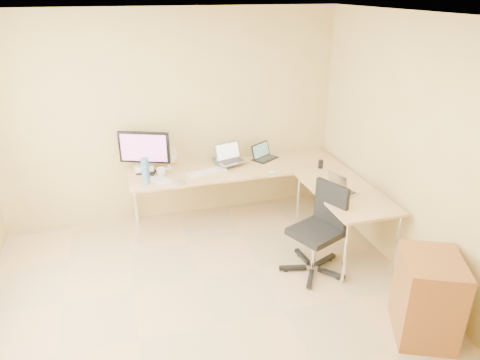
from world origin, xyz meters
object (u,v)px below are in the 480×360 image
object	(u,v)px
laptop_return	(344,185)
keyboard	(207,172)
laptop_black	(265,152)
desk_return	(343,220)
desk_main	(237,194)
mug	(161,172)
desk_fan	(168,158)
office_chair	(315,230)
cabinet	(427,299)
water_bottle	(145,171)
monitor	(145,153)
laptop_center	(231,154)

from	to	relation	value
laptop_return	keyboard	bearing A→B (deg)	31.92
laptop_black	laptop_return	distance (m)	1.31
laptop_return	desk_return	bearing A→B (deg)	-80.77
desk_main	mug	xyz separation A→B (m)	(-0.94, -0.02, 0.42)
desk_main	laptop_return	distance (m)	1.46
desk_fan	office_chair	bearing A→B (deg)	-42.85
keyboard	laptop_black	bearing A→B (deg)	2.30
desk_return	mug	size ratio (longest dim) A/B	11.53
desk_return	cabinet	size ratio (longest dim) A/B	1.63
water_bottle	laptop_black	bearing A→B (deg)	12.90
mug	office_chair	world-z (taller)	office_chair
mug	desk_fan	xyz separation A→B (m)	(0.12, 0.22, 0.08)
monitor	laptop_black	xyz separation A→B (m)	(1.53, 0.04, -0.16)
cabinet	laptop_center	bearing A→B (deg)	137.28
office_chair	cabinet	bearing A→B (deg)	-88.13
desk_main	desk_return	world-z (taller)	same
office_chair	water_bottle	bearing A→B (deg)	120.93
laptop_black	desk_main	bearing A→B (deg)	170.06
laptop_black	mug	bearing A→B (deg)	155.84
desk_return	mug	world-z (taller)	mug
mug	cabinet	size ratio (longest dim) A/B	0.14
mug	desk_return	bearing A→B (deg)	-27.05
desk_main	keyboard	distance (m)	0.55
keyboard	water_bottle	bearing A→B (deg)	174.62
desk_return	laptop_black	bearing A→B (deg)	114.88
keyboard	desk_fan	world-z (taller)	desk_fan
laptop_return	cabinet	world-z (taller)	laptop_return
desk_main	office_chair	world-z (taller)	office_chair
desk_main	keyboard	world-z (taller)	keyboard
laptop_center	laptop_black	world-z (taller)	laptop_center
monitor	laptop_black	size ratio (longest dim) A/B	1.88
laptop_center	laptop_black	bearing A→B (deg)	-7.34
laptop_black	water_bottle	bearing A→B (deg)	160.48
laptop_black	desk_return	bearing A→B (deg)	-97.54
water_bottle	keyboard	bearing A→B (deg)	8.75
desk_return	cabinet	distance (m)	1.43
cabinet	desk_fan	bearing A→B (deg)	149.42
desk_return	water_bottle	bearing A→B (deg)	158.65
desk_main	desk_return	distance (m)	1.40
laptop_return	office_chair	distance (m)	0.62
desk_return	desk_fan	world-z (taller)	desk_fan
mug	laptop_return	world-z (taller)	laptop_return
desk_return	laptop_black	world-z (taller)	laptop_black
laptop_center	laptop_black	distance (m)	0.49
water_bottle	desk_fan	xyz separation A→B (m)	(0.30, 0.38, -0.02)
monitor	desk_return	bearing A→B (deg)	-6.71
water_bottle	office_chair	size ratio (longest dim) A/B	0.32
keyboard	mug	world-z (taller)	mug
desk_return	monitor	world-z (taller)	monitor
laptop_center	laptop_return	world-z (taller)	laptop_center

